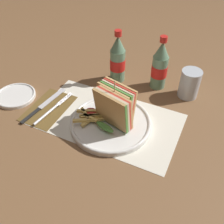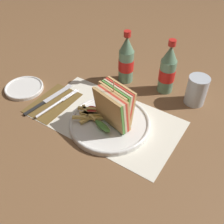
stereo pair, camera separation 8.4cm
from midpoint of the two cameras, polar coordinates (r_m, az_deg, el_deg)
The scene contains 13 objects.
ground_plane at distance 0.84m, azimuth -3.70°, elevation -3.84°, with size 4.00×4.00×0.00m, color brown.
placemat at distance 0.87m, azimuth -3.77°, elevation -1.74°, with size 0.47×0.27×0.00m.
plate_main at distance 0.84m, azimuth -3.42°, elevation -2.45°, with size 0.26×0.26×0.02m.
club_sandwich at distance 0.80m, azimuth -2.52°, elevation 0.90°, with size 0.13×0.12×0.16m.
fries_pile at distance 0.84m, azimuth -7.97°, elevation -1.24°, with size 0.10×0.08×0.02m.
ketchup_blob at distance 0.86m, azimuth -7.33°, elevation -0.11°, with size 0.04×0.04×0.02m.
napkin at distance 0.95m, azimuth -16.01°, elevation 0.85°, with size 0.12×0.19×0.00m.
fork at distance 0.92m, azimuth -15.85°, elevation 0.12°, with size 0.03×0.19×0.01m.
knife at distance 0.95m, azimuth -17.17°, elevation 1.30°, with size 0.04×0.21×0.00m.
coke_bottle_near at distance 1.00m, azimuth -1.20°, elevation 11.22°, with size 0.06×0.06×0.20m.
coke_bottle_far at distance 0.97m, azimuth 7.92°, elevation 9.74°, with size 0.06×0.06×0.20m.
glass_near at distance 0.96m, azimuth 14.10°, elevation 5.59°, with size 0.07×0.07×0.10m.
side_saucer at distance 1.03m, azimuth -22.47°, elevation 3.24°, with size 0.14×0.14×0.01m.
Camera 1 is at (0.26, -0.52, 0.61)m, focal length 42.00 mm.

